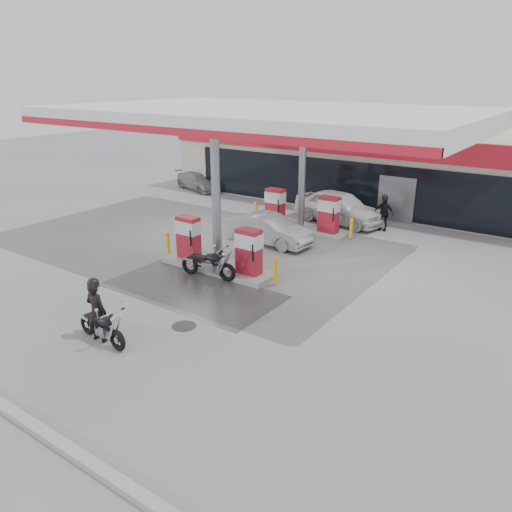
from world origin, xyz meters
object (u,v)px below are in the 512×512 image
Objects in this scene: pump_island_far at (301,216)px; sedan_white at (340,207)px; attendant at (338,214)px; main_motorcycle at (103,327)px; biker_main at (97,312)px; parked_car_left at (199,181)px; biker_walking at (383,214)px; pump_island_near at (218,251)px; parked_motorcycle at (209,264)px; hatchback_silver at (269,229)px.

pump_island_far reaches higher than sedan_white.
attendant is (1.37, 1.00, 0.06)m from pump_island_far.
main_motorcycle is 12.91m from attendant.
biker_main is 18.94m from parked_car_left.
biker_main is 12.90m from attendant.
sedan_white is 2.95× the size of attendant.
biker_walking is at bearing -108.17° from biker_main.
biker_main is 14.28m from biker_walking.
biker_main is 0.37× the size of sedan_white.
pump_island_near is 7.13m from attendant.
pump_island_far is 3.77m from biker_walking.
biker_walking is (2.82, 8.99, 0.29)m from parked_motorcycle.
parked_car_left is at bearing 128.42° from main_motorcycle.
hatchback_silver is 2.40× the size of biker_walking.
parked_car_left is (-10.51, 15.89, 0.10)m from main_motorcycle.
sedan_white is at bearing 5.32° from attendant.
main_motorcycle is at bearing -81.61° from pump_island_near.
attendant is (0.69, 12.88, -0.08)m from biker_main.
pump_island_far is 1.38× the size of parked_car_left.
attendant is 0.41× the size of hatchback_silver.
pump_island_near is 2.62× the size of main_motorcycle.
pump_island_far reaches higher than biker_main.
parked_motorcycle is at bearing -93.71° from biker_main.
sedan_white is at bearing 68.60° from pump_island_far.
biker_main reaches higher than parked_car_left.
pump_island_far is at bearing 90.00° from pump_island_near.
sedan_white is 4.71m from hatchback_silver.
attendant is 3.72m from hatchback_silver.
attendant is (1.12, 7.79, 0.27)m from parked_motorcycle.
pump_island_near is 1.36× the size of hatchback_silver.
attendant is at bearing 78.95° from pump_island_near.
main_motorcycle is 19.05m from parked_car_left.
attendant is at bearing -101.62° from biker_main.
biker_main is at bearing -86.74° from pump_island_far.
biker_main reaches higher than sedan_white.
attendant is at bearing -147.65° from sedan_white.
biker_walking is (3.20, 4.60, 0.17)m from hatchback_silver.
pump_island_near reaches higher than sedan_white.
biker_main is (0.68, -5.88, 0.14)m from pump_island_near.
biker_walking is at bearing 86.08° from main_motorcycle.
pump_island_far is at bearing -0.61° from hatchback_silver.
pump_island_near reaches higher than attendant.
hatchback_silver is at bearing -93.66° from biker_main.
hatchback_silver is at bearing -93.19° from pump_island_far.
biker_main is 0.45× the size of hatchback_silver.
pump_island_far reaches higher than parked_motorcycle.
biker_walking is (2.20, 14.09, 0.34)m from main_motorcycle.
sedan_white is at bearing -82.55° from parked_car_left.
hatchback_silver is (-1.00, -4.60, -0.15)m from sedan_white.
attendant is at bearing 73.40° from parked_motorcycle.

